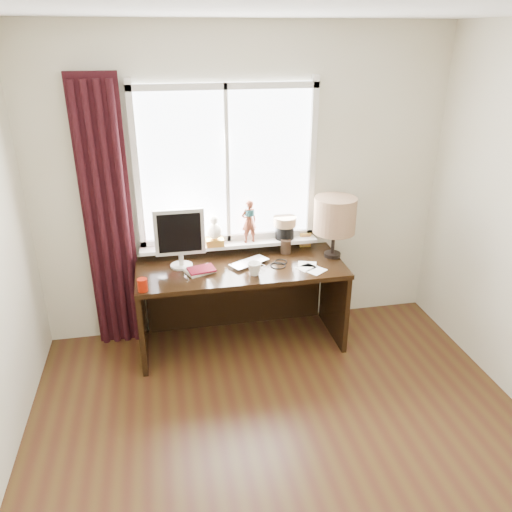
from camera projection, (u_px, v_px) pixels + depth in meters
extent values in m
cube|color=#462F14|center=(305.00, 493.00, 2.95)|extent=(3.50, 4.00, 0.00)
cube|color=white|center=(333.00, 2.00, 1.90)|extent=(3.50, 4.00, 0.00)
cube|color=silver|center=(244.00, 188.00, 4.22)|extent=(3.50, 0.00, 2.60)
imported|color=silver|center=(249.00, 263.00, 4.11)|extent=(0.39, 0.35, 0.03)
imported|color=white|center=(254.00, 268.00, 3.92)|extent=(0.14, 0.15, 0.11)
cylinder|color=#881201|center=(143.00, 285.00, 3.67)|extent=(0.07, 0.07, 0.10)
cube|color=white|center=(227.00, 166.00, 4.09)|extent=(1.40, 0.02, 1.30)
cube|color=silver|center=(229.00, 237.00, 4.33)|extent=(1.50, 0.05, 0.05)
cube|color=silver|center=(225.00, 86.00, 3.82)|extent=(1.50, 0.05, 0.05)
cube|color=silver|center=(136.00, 171.00, 3.94)|extent=(0.05, 0.05, 1.40)
cube|color=silver|center=(312.00, 162.00, 4.20)|extent=(0.05, 0.05, 1.40)
cube|color=silver|center=(227.00, 167.00, 4.07)|extent=(0.03, 0.05, 1.30)
cube|color=silver|center=(230.00, 244.00, 4.30)|extent=(1.52, 0.18, 0.03)
cylinder|color=maroon|center=(172.00, 234.00, 4.12)|extent=(0.14, 0.14, 0.25)
cube|color=gold|center=(215.00, 242.00, 4.22)|extent=(0.15, 0.12, 0.06)
sphere|color=beige|center=(214.00, 231.00, 4.18)|extent=(0.13, 0.13, 0.13)
sphere|color=beige|center=(214.00, 220.00, 4.14)|extent=(0.07, 0.07, 0.07)
imported|color=brown|center=(249.00, 221.00, 4.23)|extent=(0.15, 0.12, 0.38)
cylinder|color=#1E4C51|center=(250.00, 212.00, 4.19)|extent=(0.10, 0.10, 0.05)
cylinder|color=black|center=(285.00, 232.00, 4.35)|extent=(0.16, 0.16, 0.12)
cylinder|color=#8C6B4C|center=(285.00, 221.00, 4.31)|extent=(0.20, 0.20, 0.08)
cube|color=black|center=(108.00, 219.00, 4.01)|extent=(0.38, 0.05, 2.25)
cylinder|color=black|center=(90.00, 225.00, 3.97)|extent=(0.06, 0.06, 2.20)
cylinder|color=black|center=(102.00, 224.00, 3.98)|extent=(0.06, 0.06, 2.20)
cylinder|color=black|center=(114.00, 223.00, 4.00)|extent=(0.06, 0.06, 2.20)
cylinder|color=black|center=(125.00, 223.00, 4.02)|extent=(0.06, 0.06, 2.20)
cube|color=#321D0D|center=(241.00, 268.00, 4.10)|extent=(1.70, 0.70, 0.04)
cube|color=#321D0D|center=(142.00, 318.00, 4.10)|extent=(0.04, 0.64, 0.71)
cube|color=#321D0D|center=(334.00, 298.00, 4.40)|extent=(0.04, 0.64, 0.71)
cube|color=#321D0D|center=(235.00, 290.00, 4.55)|extent=(1.60, 0.03, 0.71)
cylinder|color=beige|center=(182.00, 265.00, 4.08)|extent=(0.18, 0.18, 0.01)
cylinder|color=beige|center=(181.00, 259.00, 4.06)|extent=(0.04, 0.04, 0.10)
cube|color=beige|center=(179.00, 232.00, 3.96)|extent=(0.40, 0.04, 0.38)
cube|color=black|center=(180.00, 233.00, 3.94)|extent=(0.34, 0.01, 0.32)
cube|color=beige|center=(200.00, 271.00, 3.98)|extent=(0.26, 0.23, 0.02)
cube|color=#5F0916|center=(201.00, 269.00, 3.97)|extent=(0.24, 0.19, 0.01)
cylinder|color=black|center=(286.00, 247.00, 4.31)|extent=(0.09, 0.09, 0.12)
cylinder|color=black|center=(284.00, 241.00, 4.29)|extent=(0.01, 0.01, 0.22)
cylinder|color=black|center=(287.00, 243.00, 4.29)|extent=(0.01, 0.01, 0.19)
cylinder|color=black|center=(286.00, 239.00, 4.29)|extent=(0.01, 0.01, 0.25)
cylinder|color=black|center=(288.00, 243.00, 4.31)|extent=(0.01, 0.01, 0.17)
cube|color=gold|center=(305.00, 240.00, 4.43)|extent=(0.10, 0.02, 0.13)
cube|color=#996633|center=(306.00, 240.00, 4.42)|extent=(0.08, 0.01, 0.10)
cylinder|color=black|center=(332.00, 254.00, 4.26)|extent=(0.14, 0.14, 0.03)
cylinder|color=black|center=(333.00, 241.00, 4.21)|extent=(0.03, 0.03, 0.22)
cylinder|color=tan|center=(335.00, 215.00, 4.12)|extent=(0.35, 0.35, 0.30)
cube|color=white|center=(307.00, 268.00, 4.05)|extent=(0.19, 0.17, 0.00)
cube|color=white|center=(307.00, 264.00, 4.12)|extent=(0.18, 0.15, 0.00)
cube|color=white|center=(317.00, 271.00, 4.00)|extent=(0.19, 0.18, 0.00)
torus|color=black|center=(278.00, 266.00, 4.09)|extent=(0.18, 0.18, 0.01)
torus|color=black|center=(281.00, 262.00, 4.15)|extent=(0.12, 0.12, 0.01)
torus|color=black|center=(243.00, 262.00, 4.15)|extent=(0.12, 0.12, 0.01)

